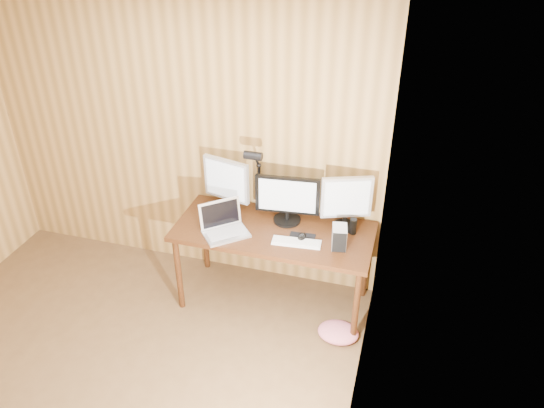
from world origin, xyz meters
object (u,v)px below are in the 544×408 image
at_px(monitor_center, 287,199).
at_px(keyboard, 296,242).
at_px(desk, 276,237).
at_px(desk_lamp, 256,171).
at_px(speaker, 353,226).
at_px(monitor_right, 346,201).
at_px(hard_drive, 339,237).
at_px(laptop, 223,225).
at_px(phone, 240,234).
at_px(mouse, 302,237).
at_px(monitor_left, 227,183).

relative_size(monitor_center, keyboard, 1.35).
xyz_separation_m(desk, desk_lamp, (-0.21, 0.14, 0.51)).
distance_m(monitor_center, speaker, 0.57).
height_order(monitor_right, hard_drive, monitor_right).
bearing_deg(laptop, desk, -11.71).
bearing_deg(desk, hard_drive, -16.14).
xyz_separation_m(laptop, phone, (0.14, -0.01, -0.05)).
height_order(monitor_center, mouse, monitor_center).
relative_size(desk, speaker, 12.08).
distance_m(monitor_center, laptop, 0.55).
distance_m(phone, speaker, 0.90).
xyz_separation_m(monitor_right, phone, (-0.78, -0.34, -0.24)).
xyz_separation_m(desk, monitor_left, (-0.46, 0.12, 0.38)).
relative_size(keyboard, speaker, 2.93).
xyz_separation_m(phone, speaker, (0.86, 0.27, 0.06)).
xyz_separation_m(monitor_right, laptop, (-0.92, -0.33, -0.19)).
bearing_deg(monitor_center, mouse, -56.90).
xyz_separation_m(monitor_left, monitor_right, (1.00, 0.00, -0.01)).
distance_m(desk, keyboard, 0.33).
bearing_deg(hard_drive, monitor_center, 142.60).
relative_size(speaker, desk_lamp, 0.21).
bearing_deg(phone, laptop, 171.07).
relative_size(desk, keyboard, 4.12).
bearing_deg(monitor_center, monitor_left, 170.04).
bearing_deg(mouse, desk, 159.71).
relative_size(monitor_right, desk_lamp, 0.72).
relative_size(monitor_center, phone, 5.32).
height_order(desk, laptop, laptop).
bearing_deg(speaker, keyboard, -146.92).
xyz_separation_m(laptop, speaker, (0.99, 0.26, 0.01)).
bearing_deg(keyboard, desk_lamp, 135.93).
bearing_deg(laptop, keyboard, -40.57).
distance_m(laptop, desk_lamp, 0.51).
relative_size(desk, hard_drive, 9.12).
height_order(monitor_center, keyboard, monitor_center).
distance_m(laptop, speaker, 1.03).
relative_size(monitor_right, speaker, 3.44).
bearing_deg(laptop, speaker, -26.26).
height_order(desk, monitor_left, monitor_left).
xyz_separation_m(keyboard, mouse, (0.03, 0.07, 0.01)).
height_order(monitor_right, desk_lamp, desk_lamp).
distance_m(monitor_left, desk_lamp, 0.29).
relative_size(hard_drive, speaker, 1.32).
xyz_separation_m(mouse, speaker, (0.37, 0.19, 0.04)).
bearing_deg(desk, monitor_left, 165.88).
bearing_deg(desk, speaker, 4.81).
bearing_deg(monitor_right, laptop, 179.82).
bearing_deg(desk, monitor_center, 48.35).
xyz_separation_m(desk, monitor_right, (0.54, 0.12, 0.37)).
xyz_separation_m(monitor_left, speaker, (1.08, -0.06, -0.19)).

